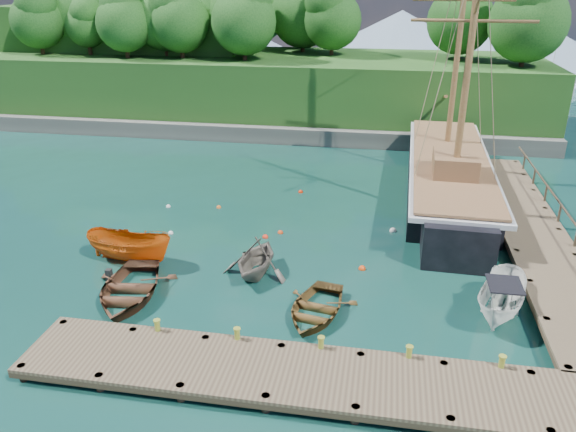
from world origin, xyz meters
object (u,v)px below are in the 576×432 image
Objects in this scene: rowboat_0 at (129,297)px; motorboat_orange at (131,261)px; cabin_boat_white at (500,315)px; rowboat_2 at (315,315)px; schooner at (448,180)px; rowboat_1 at (256,274)px.

motorboat_orange reaches higher than rowboat_0.
cabin_boat_white is at bearing -3.61° from rowboat_0.
rowboat_0 reaches higher than rowboat_2.
rowboat_2 is at bearing -111.46° from schooner.
rowboat_1 is at bearing -85.06° from motorboat_orange.
rowboat_0 is at bearing -142.02° from rowboat_1.
rowboat_0 is 1.11× the size of motorboat_orange.
cabin_boat_white is at bearing -2.08° from rowboat_1.
cabin_boat_white is 13.41m from schooner.
rowboat_2 is 9.76m from motorboat_orange.
cabin_boat_white is at bearing -89.70° from motorboat_orange.
schooner is at bearing 77.18° from rowboat_2.
schooner reaches higher than rowboat_1.
rowboat_1 is 0.88× the size of rowboat_2.
rowboat_1 is 4.24m from rowboat_2.
rowboat_1 is at bearing 147.38° from rowboat_2.
schooner reaches higher than cabin_boat_white.
rowboat_1 is 0.13× the size of schooner.
motorboat_orange is (-9.26, 3.07, 0.00)m from rowboat_2.
motorboat_orange is 16.65m from cabin_boat_white.
schooner reaches higher than rowboat_2.
cabin_boat_white reaches higher than rowboat_2.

